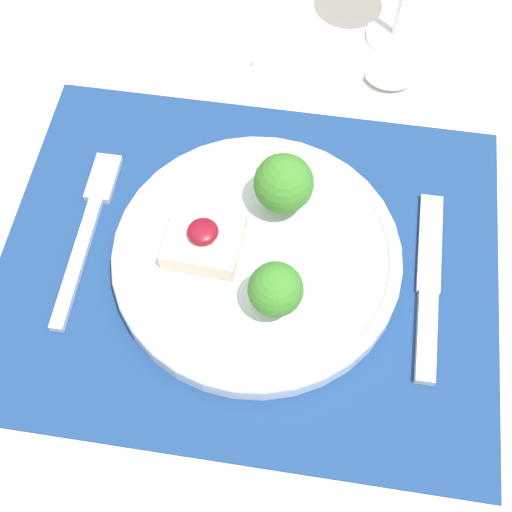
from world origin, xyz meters
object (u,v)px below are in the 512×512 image
at_px(fork, 89,224).
at_px(knife, 428,296).
at_px(dinner_plate, 257,256).
at_px(spoon, 373,73).

relative_size(fork, knife, 1.00).
bearing_deg(dinner_plate, knife, -3.68).
relative_size(dinner_plate, spoon, 1.50).
distance_m(dinner_plate, spoon, 0.25).
xyz_separation_m(fork, knife, (0.30, -0.03, -0.00)).
distance_m(fork, spoon, 0.32).
bearing_deg(fork, knife, -2.49).
bearing_deg(dinner_plate, spoon, 70.25).
bearing_deg(dinner_plate, fork, 173.75).
bearing_deg(knife, fork, 173.92).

